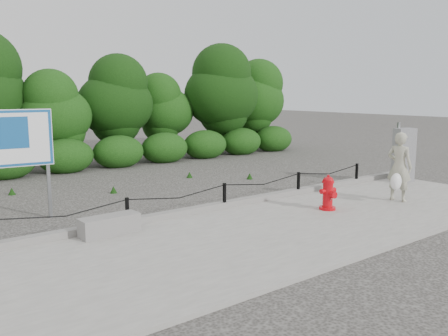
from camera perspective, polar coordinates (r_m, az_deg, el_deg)
name	(u,v)px	position (r m, az deg, el deg)	size (l,w,h in m)	color
ground	(224,211)	(11.23, 0.06, -5.24)	(90.00, 90.00, 0.00)	#2D2B28
sidewalk	(285,229)	(9.78, 7.32, -7.29)	(14.00, 4.00, 0.08)	gray
curb	(223,205)	(11.23, -0.10, -4.45)	(14.00, 0.22, 0.14)	slate
chain_barrier	(224,192)	(11.13, 0.06, -2.96)	(10.06, 0.06, 0.60)	black
treeline	(95,98)	(19.01, -15.31, 8.13)	(20.31, 3.86, 4.79)	black
fire_hydrant	(328,193)	(11.26, 12.41, -2.97)	(0.44, 0.45, 0.82)	red
pedestrian	(399,168)	(12.57, 20.32, 0.05)	(0.76, 0.68, 1.73)	#A5A48E
concrete_block	(110,225)	(9.42, -13.58, -6.69)	(1.15, 0.40, 0.37)	gray
utility_cabinet	(403,155)	(15.41, 20.78, 1.49)	(0.70, 0.54, 1.79)	gray
advertising_sign	(15,143)	(10.93, -23.85, 2.71)	(1.52, 0.26, 2.43)	slate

